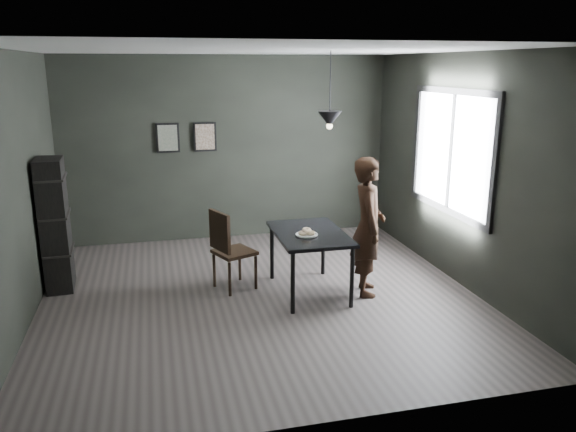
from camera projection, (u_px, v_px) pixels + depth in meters
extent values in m
plane|color=#373130|center=(260.00, 296.00, 6.63)|extent=(5.00, 5.00, 0.00)
cube|color=black|center=(228.00, 149.00, 8.61)|extent=(5.00, 0.10, 2.80)
cube|color=silver|center=(257.00, 50.00, 5.90)|extent=(5.00, 5.00, 0.02)
cube|color=white|center=(451.00, 152.00, 6.97)|extent=(0.02, 1.80, 1.40)
cube|color=black|center=(451.00, 152.00, 6.97)|extent=(0.04, 1.96, 1.56)
cube|color=black|center=(310.00, 234.00, 6.58)|extent=(0.80, 1.20, 0.04)
cylinder|color=black|center=(293.00, 283.00, 6.09)|extent=(0.05, 0.05, 0.71)
cylinder|color=black|center=(352.00, 278.00, 6.25)|extent=(0.05, 0.05, 0.71)
cylinder|color=black|center=(272.00, 252.00, 7.10)|extent=(0.05, 0.05, 0.71)
cylinder|color=black|center=(323.00, 248.00, 7.26)|extent=(0.05, 0.05, 0.71)
cylinder|color=silver|center=(307.00, 235.00, 6.44)|extent=(0.23, 0.23, 0.01)
torus|color=#F4E6BE|center=(311.00, 233.00, 6.43)|extent=(0.11, 0.11, 0.04)
torus|color=#F4E6BE|center=(303.00, 233.00, 6.43)|extent=(0.11, 0.11, 0.04)
torus|color=#F4E6BE|center=(307.00, 230.00, 6.42)|extent=(0.12, 0.13, 0.05)
imported|color=black|center=(368.00, 227.00, 6.55)|extent=(0.53, 0.68, 1.64)
cube|color=black|center=(234.00, 252.00, 6.77)|extent=(0.56, 0.56, 0.04)
cube|color=black|center=(220.00, 231.00, 6.59)|extent=(0.20, 0.41, 0.47)
cylinder|color=black|center=(230.00, 279.00, 6.59)|extent=(0.04, 0.04, 0.42)
cylinder|color=black|center=(256.00, 273.00, 6.80)|extent=(0.04, 0.04, 0.42)
cylinder|color=black|center=(214.00, 270.00, 6.88)|extent=(0.04, 0.04, 0.42)
cylinder|color=black|center=(240.00, 264.00, 7.09)|extent=(0.04, 0.04, 0.42)
cube|color=black|center=(55.00, 225.00, 6.69)|extent=(0.33, 0.55, 1.60)
cylinder|color=black|center=(330.00, 85.00, 6.29)|extent=(0.01, 0.01, 0.75)
cone|color=black|center=(330.00, 119.00, 6.38)|extent=(0.28, 0.28, 0.18)
sphere|color=#FFE0B2|center=(329.00, 126.00, 6.41)|extent=(0.07, 0.07, 0.07)
cube|color=black|center=(168.00, 138.00, 8.33)|extent=(0.34, 0.03, 0.44)
cube|color=#3A5144|center=(168.00, 138.00, 8.31)|extent=(0.28, 0.01, 0.38)
cube|color=black|center=(205.00, 137.00, 8.45)|extent=(0.34, 0.03, 0.44)
cube|color=brown|center=(205.00, 137.00, 8.43)|extent=(0.28, 0.01, 0.38)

